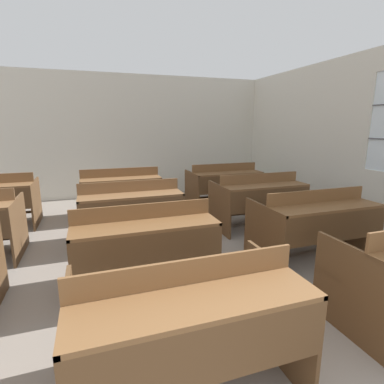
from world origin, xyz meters
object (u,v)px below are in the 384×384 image
at_px(wastepaper_bin, 262,187).
at_px(bench_back_right, 224,183).
at_px(bench_third_right, 258,198).
at_px(bench_third_center, 131,209).
at_px(bench_back_center, 121,190).
at_px(bench_front_center, 187,321).
at_px(bench_second_right, 314,222).
at_px(bench_second_center, 144,243).

bearing_deg(wastepaper_bin, bench_back_right, -152.88).
xyz_separation_m(bench_third_right, wastepaper_bin, (1.28, 1.95, -0.29)).
xyz_separation_m(bench_third_center, bench_back_center, (-0.00, 1.29, 0.00)).
height_order(bench_front_center, bench_third_center, same).
bearing_deg(bench_third_right, bench_front_center, -128.20).
height_order(bench_front_center, bench_back_right, same).
bearing_deg(bench_back_center, bench_third_center, -89.91).
bearing_deg(bench_front_center, bench_back_center, 90.09).
bearing_deg(bench_back_center, wastepaper_bin, 11.24).
bearing_deg(bench_third_right, bench_second_right, -90.14).
bearing_deg(bench_third_right, bench_third_center, 179.91).
height_order(bench_third_right, wastepaper_bin, bench_third_right).
relative_size(bench_back_center, bench_back_right, 1.00).
height_order(bench_back_center, wastepaper_bin, bench_back_center).
xyz_separation_m(bench_front_center, wastepaper_bin, (3.29, 4.50, -0.29)).
xyz_separation_m(bench_second_center, bench_third_right, (2.04, 1.26, 0.00)).
bearing_deg(bench_front_center, wastepaper_bin, 53.86).
height_order(bench_second_center, bench_second_right, same).
distance_m(bench_third_center, bench_back_right, 2.38).
distance_m(bench_back_right, wastepaper_bin, 1.47).
relative_size(bench_front_center, wastepaper_bin, 3.47).
bearing_deg(bench_third_center, bench_third_right, -0.09).
relative_size(bench_third_right, bench_back_right, 1.00).
distance_m(bench_back_center, wastepaper_bin, 3.37).
bearing_deg(bench_second_center, wastepaper_bin, 44.03).
height_order(bench_third_right, bench_back_center, same).
relative_size(bench_back_right, wastepaper_bin, 3.47).
relative_size(bench_front_center, bench_second_right, 1.00).
distance_m(bench_second_center, bench_back_center, 2.56).
height_order(bench_front_center, bench_second_center, same).
relative_size(bench_back_center, wastepaper_bin, 3.47).
height_order(bench_front_center, bench_back_center, same).
bearing_deg(bench_third_center, bench_back_center, 90.09).
height_order(bench_second_center, bench_third_right, same).
distance_m(bench_third_right, bench_back_right, 1.29).
distance_m(bench_second_right, bench_third_center, 2.38).
bearing_deg(bench_back_center, bench_second_center, -90.63).
relative_size(bench_second_center, bench_third_right, 1.00).
bearing_deg(wastepaper_bin, bench_third_right, -123.27).
relative_size(bench_second_right, bench_third_right, 1.00).
distance_m(bench_front_center, bench_second_center, 1.29).
relative_size(bench_second_center, bench_back_right, 1.00).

